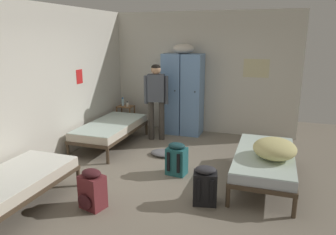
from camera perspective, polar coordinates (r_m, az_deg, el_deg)
ground_plane at (r=5.28m, az=-0.97°, el=-10.75°), size 8.81×8.81×0.00m
room_backdrop at (r=6.42m, az=-7.46°, el=6.71°), size 4.33×5.57×2.78m
locker_bank at (r=7.36m, az=2.67°, el=4.49°), size 0.90×0.55×2.07m
shelf_unit at (r=7.90m, az=-7.58°, el=0.46°), size 0.38×0.30×0.57m
bed_left_rear at (r=6.74m, az=-10.20°, el=-1.82°), size 0.90×1.90×0.49m
bed_left_front at (r=4.68m, az=-26.74°, el=-10.78°), size 0.90×1.90×0.49m
bed_right at (r=5.20m, az=16.87°, el=-7.24°), size 0.90×1.90×0.49m
bedding_heap at (r=4.97m, az=18.58°, el=-5.29°), size 0.63×0.71×0.29m
person_traveler at (r=6.88m, az=-2.13°, el=4.05°), size 0.51×0.29×1.66m
water_bottle at (r=7.88m, az=-8.11°, el=2.77°), size 0.06×0.06×0.20m
lotion_bottle at (r=7.77m, az=-7.31°, el=2.37°), size 0.06×0.06×0.13m
backpack_black at (r=4.48m, az=6.65°, el=-12.04°), size 0.36×0.38×0.55m
backpack_teal at (r=5.32m, az=1.61°, el=-7.49°), size 0.35×0.36×0.55m
backpack_maroon at (r=4.46m, az=-13.49°, el=-12.53°), size 0.37×0.39×0.55m
clothes_pile_grey at (r=6.18m, az=-0.64°, el=-6.38°), size 0.54×0.40×0.09m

